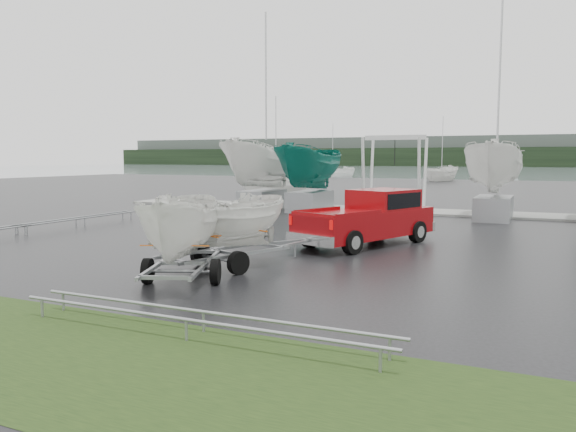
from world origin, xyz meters
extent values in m
plane|color=black|center=(0.00, 0.00, 0.00)|extent=(120.00, 120.00, 0.00)
plane|color=gray|center=(0.00, 100.00, -0.01)|extent=(300.00, 300.00, 0.00)
cube|color=#979791|center=(0.00, 13.00, 0.05)|extent=(30.00, 3.00, 0.12)
cube|color=black|center=(0.00, 170.00, 3.00)|extent=(300.00, 8.00, 6.00)
cube|color=#4C5651|center=(0.00, 178.00, 5.00)|extent=(300.00, 6.00, 10.00)
cube|color=maroon|center=(3.71, 1.06, 0.74)|extent=(3.70, 5.70, 0.88)
cube|color=maroon|center=(4.06, 1.97, 1.44)|extent=(2.38, 2.62, 0.79)
cube|color=black|center=(4.06, 1.97, 1.49)|extent=(2.32, 2.41, 0.51)
cube|color=silver|center=(2.71, -1.49, 0.47)|extent=(1.81, 0.84, 0.33)
cylinder|color=black|center=(3.53, 3.03, 0.37)|extent=(0.53, 0.79, 0.74)
cylinder|color=black|center=(5.17, 2.39, 0.37)|extent=(0.53, 0.79, 0.74)
cylinder|color=black|center=(2.24, -0.26, 0.37)|extent=(0.53, 0.79, 0.74)
cylinder|color=black|center=(3.89, -0.90, 0.37)|extent=(0.53, 0.79, 0.74)
cube|color=gray|center=(1.03, -4.27, 0.45)|extent=(1.38, 3.38, 0.08)
cube|color=gray|center=(2.06, -4.67, 0.45)|extent=(1.38, 3.38, 0.08)
cylinder|color=gray|center=(1.47, -4.66, 0.30)|extent=(1.52, 0.66, 0.08)
cylinder|color=black|center=(0.73, -4.37, 0.30)|extent=(0.39, 0.62, 0.60)
cylinder|color=black|center=(2.22, -4.95, 0.30)|extent=(0.39, 0.62, 0.60)
imported|color=silver|center=(1.54, -4.47, 2.51)|extent=(1.98, 2.00, 4.03)
cube|color=#FB6407|center=(1.83, -3.73, 1.00)|extent=(1.46, 0.60, 0.03)
cube|color=#FB6407|center=(1.25, -5.22, 1.00)|extent=(1.46, 0.60, 0.03)
cube|color=gray|center=(0.94, -6.42, 0.45)|extent=(1.42, 3.37, 0.08)
cube|color=gray|center=(1.96, -6.00, 0.45)|extent=(1.42, 3.37, 0.08)
cylinder|color=gray|center=(1.52, -6.40, 0.30)|extent=(1.51, 0.67, 0.08)
cylinder|color=black|center=(0.78, -6.69, 0.30)|extent=(0.39, 0.62, 0.60)
cylinder|color=black|center=(2.26, -6.10, 0.30)|extent=(0.39, 0.62, 0.60)
imported|color=silver|center=(1.45, -6.21, 2.60)|extent=(2.08, 2.11, 4.22)
cube|color=#FB6407|center=(1.15, -5.47, 1.00)|extent=(1.45, 0.62, 0.03)
cube|color=#FB6407|center=(1.75, -6.95, 1.00)|extent=(1.45, 0.62, 0.03)
cylinder|color=silver|center=(0.17, 12.20, 2.00)|extent=(0.16, 0.58, 3.99)
cylinder|color=silver|center=(0.17, 13.80, 2.00)|extent=(0.16, 0.58, 3.99)
cylinder|color=silver|center=(3.17, 12.20, 2.00)|extent=(0.16, 0.58, 3.99)
cylinder|color=silver|center=(3.17, 13.80, 2.00)|extent=(0.16, 0.58, 3.99)
cube|color=silver|center=(1.67, 13.00, 4.00)|extent=(3.30, 0.25, 0.25)
cube|color=gray|center=(-5.34, 11.00, 0.55)|extent=(1.60, 3.20, 1.10)
imported|color=silver|center=(-5.34, 11.00, 4.77)|extent=(2.76, 2.84, 7.35)
cylinder|color=#B2B2B7|center=(-5.34, 11.50, 7.44)|extent=(0.10, 0.10, 7.00)
cube|color=gray|center=(-2.51, 11.20, 0.55)|extent=(1.60, 3.20, 1.10)
imported|color=#0E6255|center=(-2.51, 11.20, 4.42)|extent=(2.50, 2.57, 6.65)
cube|color=gray|center=(6.97, 11.00, 0.55)|extent=(1.60, 3.20, 1.10)
imported|color=silver|center=(6.97, 11.00, 4.48)|extent=(2.54, 2.61, 6.76)
cylinder|color=#B2B2B7|center=(6.97, 11.50, 7.22)|extent=(0.10, 0.10, 7.00)
cylinder|color=gray|center=(-8.75, 1.00, 0.35)|extent=(0.06, 6.50, 0.06)
cylinder|color=gray|center=(-9.25, 1.00, 0.35)|extent=(0.06, 6.50, 0.06)
cylinder|color=gray|center=(4.00, -9.75, 0.35)|extent=(7.00, 0.06, 0.06)
cylinder|color=gray|center=(4.00, -9.25, 0.35)|extent=(7.00, 0.06, 0.06)
imported|color=silver|center=(-11.51, 25.46, 0.00)|extent=(3.60, 3.62, 6.79)
cylinder|color=#B2B2B7|center=(-11.51, 25.46, 4.00)|extent=(0.08, 0.08, 8.00)
imported|color=silver|center=(-2.84, 55.32, 0.00)|extent=(3.37, 3.44, 7.64)
cylinder|color=#B2B2B7|center=(-2.84, 55.32, 4.00)|extent=(0.08, 0.08, 8.00)
imported|color=silver|center=(-20.43, 63.47, 0.00)|extent=(3.44, 3.41, 6.79)
cylinder|color=#B2B2B7|center=(-20.43, 63.47, 4.00)|extent=(0.08, 0.08, 8.00)
imported|color=silver|center=(2.57, 70.45, 0.00)|extent=(2.93, 2.86, 7.04)
cylinder|color=#B2B2B7|center=(2.57, 70.45, 4.00)|extent=(0.08, 0.08, 8.00)
camera|label=1|loc=(9.16, -17.04, 2.95)|focal=35.00mm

